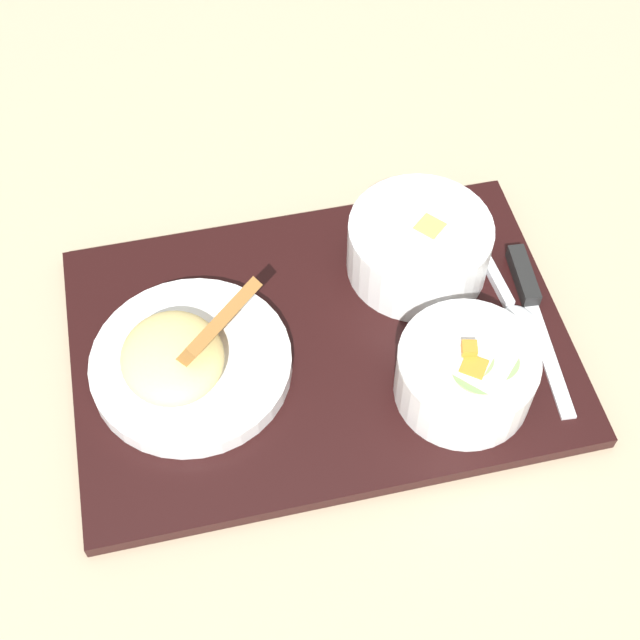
{
  "coord_description": "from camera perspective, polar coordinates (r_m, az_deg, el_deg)",
  "views": [
    {
      "loc": [
        0.08,
        0.43,
        0.66
      ],
      "look_at": [
        0.0,
        0.0,
        0.04
      ],
      "focal_mm": 50.0,
      "sensor_mm": 36.0,
      "label": 1
    }
  ],
  "objects": [
    {
      "name": "ground_plane",
      "position": [
        0.79,
        0.0,
        -1.8
      ],
      "size": [
        4.0,
        4.0,
        0.0
      ],
      "primitive_type": "plane",
      "color": "tan"
    },
    {
      "name": "serving_tray",
      "position": [
        0.79,
        0.0,
        -1.53
      ],
      "size": [
        0.44,
        0.31,
        0.01
      ],
      "color": "black",
      "rests_on": "ground_plane"
    },
    {
      "name": "bowl_salad",
      "position": [
        0.74,
        9.37,
        -3.26
      ],
      "size": [
        0.12,
        0.12,
        0.06
      ],
      "color": "white",
      "rests_on": "serving_tray"
    },
    {
      "name": "bowl_soup",
      "position": [
        0.81,
        6.36,
        4.85
      ],
      "size": [
        0.13,
        0.13,
        0.06
      ],
      "color": "white",
      "rests_on": "serving_tray"
    },
    {
      "name": "plate_main",
      "position": [
        0.76,
        -8.47,
        -2.48
      ],
      "size": [
        0.17,
        0.17,
        0.08
      ],
      "color": "white",
      "rests_on": "serving_tray"
    },
    {
      "name": "knife",
      "position": [
        0.82,
        13.24,
        1.58
      ],
      "size": [
        0.02,
        0.18,
        0.02
      ],
      "rotation": [
        0.0,
        0.0,
        1.53
      ],
      "color": "silver",
      "rests_on": "serving_tray"
    },
    {
      "name": "spoon",
      "position": [
        0.82,
        11.8,
        1.41
      ],
      "size": [
        0.04,
        0.14,
        0.01
      ],
      "rotation": [
        0.0,
        0.0,
        1.69
      ],
      "color": "silver",
      "rests_on": "serving_tray"
    }
  ]
}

